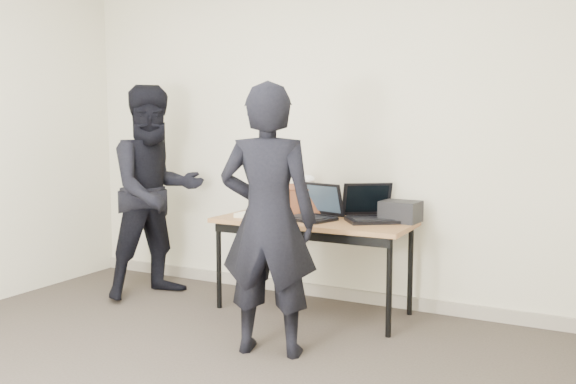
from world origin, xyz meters
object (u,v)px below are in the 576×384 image
Objects in this scene: leather_satchel at (304,199)px; person_typist at (268,220)px; desk at (312,227)px; laptop_beige at (260,210)px; laptop_right at (371,212)px; person_observer at (156,192)px; equipment_box at (401,211)px; laptop_center at (315,211)px.

person_typist reaches higher than leather_satchel.
person_typist is at bearing -83.47° from desk.
laptop_beige is 0.87m from laptop_right.
person_typist is at bearing -142.90° from laptop_right.
person_observer reaches higher than leather_satchel.
equipment_box is 0.16× the size of person_typist.
laptop_right is 0.31× the size of person_typist.
desk is 0.12m from laptop_center.
person_observer is at bearing -167.78° from leather_satchel.
leather_satchel reaches higher than laptop_beige.
person_typist is 1.60m from person_observer.
person_observer is at bearing -168.06° from laptop_beige.
laptop_center reaches higher than desk.
person_typist is at bearing -54.32° from laptop_beige.
equipment_box is at bearing -131.46° from person_typist.
person_typist reaches higher than laptop_right.
laptop_center is at bearing -99.19° from person_typist.
leather_satchel is (0.26, 0.26, 0.08)m from laptop_beige.
laptop_beige is 0.18× the size of person_observer.
person_observer is at bearing -169.62° from equipment_box.
person_observer reaches higher than desk.
laptop_center reaches higher than leather_satchel.
laptop_beige reaches higher than equipment_box.
laptop_right is 1.37× the size of leather_satchel.
person_typist reaches higher than equipment_box.
laptop_beige reaches higher than desk.
laptop_center is 1.39m from person_observer.
laptop_center is 1.63× the size of equipment_box.
laptop_right is 0.60m from leather_satchel.
equipment_box is at bearing 33.52° from laptop_center.
leather_satchel is at bearing -90.36° from person_typist.
laptop_beige is 0.82× the size of leather_satchel.
equipment_box is (0.21, 0.05, 0.01)m from laptop_right.
desk is at bearing -58.29° from leather_satchel.
laptop_right is at bearing 34.94° from laptop_center.
equipment_box is 2.03m from person_observer.
person_observer reaches higher than equipment_box.
person_observer reaches higher than person_typist.
laptop_beige is at bearing -167.98° from equipment_box.
desk is at bearing -98.38° from person_typist.
leather_satchel is 1.12m from person_typist.
laptop_right is 1.81m from person_observer.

